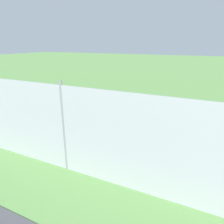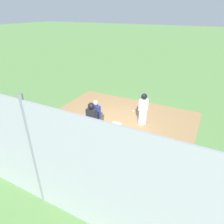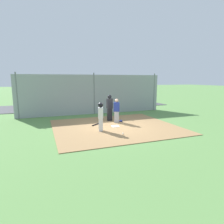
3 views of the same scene
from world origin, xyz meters
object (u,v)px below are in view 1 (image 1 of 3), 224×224
Objects in this scene: baseball at (132,116)px; baseball_bat at (130,132)px; umpire at (101,118)px; runner at (141,109)px; catcher_mask at (97,128)px; home_plate at (118,124)px; catcher at (103,115)px.

baseball_bat is at bearing -72.51° from baseball.
umpire is 2.67m from runner.
baseball is at bearing 66.71° from baseball_bat.
baseball_bat is 3.15× the size of catcher_mask.
catcher_mask is at bearing -127.89° from home_plate.
home_plate is 1.33m from catcher.
baseball_bat is at bearing 105.37° from runner.
home_plate is 1.33m from catcher_mask.
baseball is (-0.77, 2.46, 0.01)m from baseball_bat.
catcher is (-0.47, -0.96, 0.79)m from home_plate.
catcher is at bearing 14.16° from catcher_mask.
catcher_mask is (-0.34, -0.09, -0.74)m from catcher.
umpire is 24.08× the size of baseball.
catcher is 2.26m from runner.
runner is 1.67m from baseball_bat.
baseball reaches higher than baseball_bat.
runner is 6.57× the size of catcher_mask.
catcher is 0.82m from catcher_mask.
home_plate is 0.25× the size of umpire.
catcher reaches higher than catcher_mask.
home_plate is 1.83× the size of catcher_mask.
umpire is 3.49m from baseball.
baseball is at bearing 8.68° from catcher.
catcher is at bearing -105.01° from baseball.
umpire reaches higher than catcher.
catcher reaches higher than baseball_bat.
runner is at bearing 45.16° from baseball_bat.
umpire is at bearing -98.07° from baseball.
catcher is 2.06× the size of baseball_bat.
baseball is (-0.88, 1.03, -0.85)m from runner.
runner reaches higher than baseball.
runner is (1.35, 2.30, -0.05)m from umpire.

